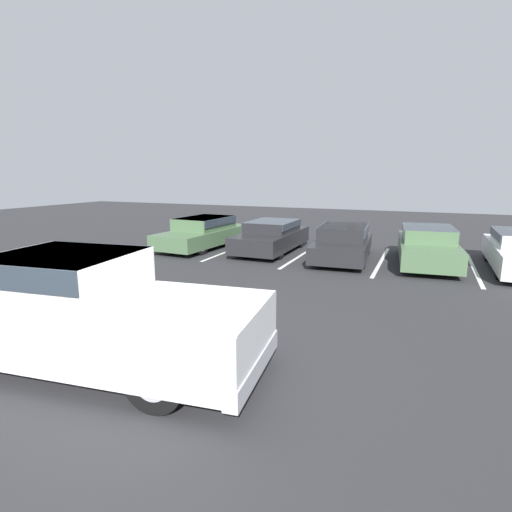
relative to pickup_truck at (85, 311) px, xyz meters
The scene contains 11 objects.
ground_plane 1.60m from the pickup_truck, ahead, with size 60.00×60.00×0.00m, color #2D2D30.
stall_stripe_a 11.08m from the pickup_truck, 117.62° to the left, with size 0.12×5.11×0.01m, color white.
stall_stripe_b 10.08m from the pickup_truck, 103.08° to the left, with size 0.12×5.11×0.01m, color white.
stall_stripe_c 9.84m from the pickup_truck, 86.65° to the left, with size 0.12×5.11×0.01m, color white.
stall_stripe_d 10.40m from the pickup_truck, 70.73° to the left, with size 0.12×5.11×0.01m, color white.
stall_stripe_e 11.65m from the pickup_truck, 57.36° to the left, with size 0.12×5.11×0.01m, color white.
pickup_truck is the anchor object (origin of this frame).
parked_sedan_a 10.35m from the pickup_truck, 110.35° to the left, with size 2.07×4.78×1.23m.
parked_sedan_b 10.00m from the pickup_truck, 94.14° to the left, with size 1.78×4.34×1.18m.
parked_sedan_c 9.82m from the pickup_truck, 77.57° to the left, with size 2.05×4.35×1.20m.
parked_sedan_d 11.01m from the pickup_truck, 63.90° to the left, with size 2.08×4.63×1.24m.
Camera 1 is at (3.39, -4.33, 2.96)m, focal length 28.00 mm.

